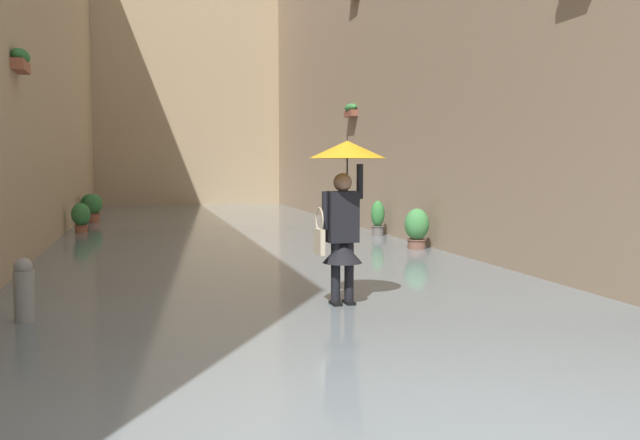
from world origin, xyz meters
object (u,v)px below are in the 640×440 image
object	(u,v)px
person_wading	(345,190)
potted_plant_near_left	(339,210)
potted_plant_far_left	(378,218)
mooring_bollard	(24,292)
potted_plant_mid_right	(89,205)
potted_plant_far_right	(94,207)
potted_plant_near_right	(81,217)
potted_plant_mid_left	(417,228)

from	to	relation	value
person_wading	potted_plant_near_left	xyz separation A→B (m)	(-3.20, -10.67, -1.03)
potted_plant_far_left	mooring_bollard	size ratio (longest dim) A/B	1.18
potted_plant_mid_right	potted_plant_near_left	bearing A→B (deg)	153.71
potted_plant_far_right	mooring_bollard	size ratio (longest dim) A/B	1.18
potted_plant_near_left	potted_plant_mid_right	size ratio (longest dim) A/B	1.01
potted_plant_near_left	potted_plant_near_right	size ratio (longest dim) A/B	1.06
potted_plant_mid_left	mooring_bollard	xyz separation A→B (m)	(6.85, 4.67, -0.10)
potted_plant_near_right	mooring_bollard	size ratio (longest dim) A/B	1.06
potted_plant_mid_left	mooring_bollard	distance (m)	8.29
potted_plant_mid_left	potted_plant_near_left	bearing A→B (deg)	-91.05
potted_plant_far_right	potted_plant_near_left	distance (m)	7.55
person_wading	potted_plant_mid_right	size ratio (longest dim) A/B	2.49
potted_plant_near_right	mooring_bollard	xyz separation A→B (m)	(-0.27, 10.03, -0.08)
potted_plant_near_right	mooring_bollard	distance (m)	10.03
potted_plant_near_right	potted_plant_mid_right	world-z (taller)	potted_plant_mid_right
potted_plant_far_right	potted_plant_mid_right	distance (m)	1.13
potted_plant_far_right	potted_plant_mid_left	bearing A→B (deg)	129.76
potted_plant_mid_left	potted_plant_near_left	xyz separation A→B (m)	(-0.11, -5.91, -0.02)
potted_plant_far_right	potted_plant_near_right	distance (m)	3.08
person_wading	potted_plant_near_right	world-z (taller)	person_wading
person_wading	potted_plant_far_left	distance (m)	8.08
potted_plant_far_right	potted_plant_near_left	world-z (taller)	potted_plant_far_right
person_wading	potted_plant_far_right	bearing A→B (deg)	-73.47
potted_plant_near_right	potted_plant_far_right	bearing A→B (deg)	-92.03
potted_plant_mid_left	potted_plant_mid_right	bearing A→B (deg)	-52.85
potted_plant_mid_left	potted_plant_near_right	bearing A→B (deg)	-36.94
person_wading	potted_plant_far_right	world-z (taller)	person_wading
potted_plant_far_right	potted_plant_near_right	xyz separation A→B (m)	(0.11, 3.07, -0.07)
potted_plant_far_left	person_wading	bearing A→B (deg)	66.56
person_wading	potted_plant_near_left	distance (m)	11.19
potted_plant_near_left	potted_plant_far_left	size ratio (longest dim) A/B	0.95
potted_plant_near_left	potted_plant_far_right	bearing A→B (deg)	-19.46
potted_plant_near_left	potted_plant_mid_right	bearing A→B (deg)	-26.29
potted_plant_mid_left	potted_plant_far_right	xyz separation A→B (m)	(7.01, -8.43, 0.04)
potted_plant_mid_left	potted_plant_near_right	size ratio (longest dim) A/B	1.09
person_wading	potted_plant_mid_right	xyz separation A→B (m)	(4.13, -14.29, -0.99)
potted_plant_mid_right	mooring_bollard	bearing A→B (deg)	91.51
potted_plant_mid_left	potted_plant_near_left	distance (m)	5.91
potted_plant_mid_left	potted_plant_far_right	bearing A→B (deg)	-50.24
person_wading	potted_plant_far_left	world-z (taller)	person_wading
potted_plant_far_right	potted_plant_mid_right	bearing A→B (deg)	-79.05
potted_plant_far_left	potted_plant_mid_right	bearing A→B (deg)	-43.50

